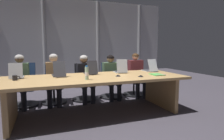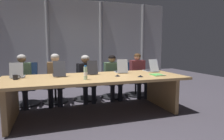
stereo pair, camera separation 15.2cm
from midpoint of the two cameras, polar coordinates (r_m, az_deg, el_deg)
name	(u,v)px [view 1 (the left image)]	position (r m, az deg, el deg)	size (l,w,h in m)	color
ground_plane	(96,114)	(3.90, -5.97, -12.96)	(13.07, 13.07, 0.00)	#47424C
conference_table	(96,84)	(3.74, -6.08, -4.32)	(3.51, 1.33, 0.75)	tan
curtain_backdrop	(72,44)	(6.45, -12.51, 7.67)	(6.54, 0.17, 2.87)	#B2B2B7
laptop_left_end	(17,75)	(3.96, -27.77, -1.37)	(0.23, 0.36, 0.29)	#A8ADB7
laptop_left_mid	(59,73)	(3.92, -16.85, -0.91)	(0.24, 0.49, 0.31)	#2D2D33
laptop_center	(91,71)	(4.06, -7.51, -0.45)	(0.23, 0.39, 0.29)	#2D2D33
laptop_right_mid	(120,70)	(4.26, 1.49, -0.01)	(0.28, 0.41, 0.31)	#A8ADB7
laptop_right_end	(149,69)	(4.59, 10.26, 0.33)	(0.23, 0.45, 0.29)	#A8ADB7
office_chair_left_end	(25,90)	(4.82, -25.62, -5.42)	(0.60, 0.61, 0.96)	navy
office_chair_left_mid	(54,89)	(4.80, -17.93, -5.33)	(0.60, 0.61, 0.91)	navy
office_chair_center	(84,86)	(4.88, -9.35, -4.88)	(0.60, 0.60, 0.91)	black
office_chair_right_mid	(111,84)	(5.07, -1.28, -4.35)	(0.60, 0.60, 0.91)	navy
office_chair_right_end	(133,83)	(5.32, 5.60, -3.87)	(0.60, 0.60, 0.90)	navy
person_left_end	(20,78)	(4.62, -26.86, -2.23)	(0.39, 0.56, 1.16)	#4C6B4C
person_left_mid	(54,76)	(4.59, -17.95, -1.77)	(0.40, 0.57, 1.17)	olive
person_center	(85,75)	(4.68, -9.02, -1.60)	(0.38, 0.56, 1.13)	black
person_right_mid	(112,74)	(4.86, -1.04, -1.25)	(0.41, 0.55, 1.12)	#4C6B4C
person_right_end	(137,72)	(5.14, 6.58, -0.70)	(0.41, 0.56, 1.16)	brown
water_bottle_primary	(87,73)	(3.35, -8.91, -0.99)	(0.07, 0.07, 0.25)	#ADD1B2
coffee_mug_near	(15,78)	(3.70, -28.19, -2.09)	(0.13, 0.08, 0.09)	black
conference_mic_left_side	(141,76)	(3.71, 7.52, -1.75)	(0.11, 0.11, 0.04)	black
conference_mic_middle	(118,75)	(3.73, 0.65, -1.65)	(0.11, 0.11, 0.04)	black
spiral_notepad	(157,75)	(4.01, 12.34, -1.35)	(0.24, 0.32, 0.03)	#4CB74C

